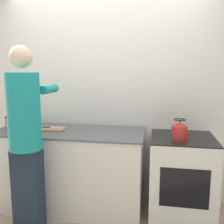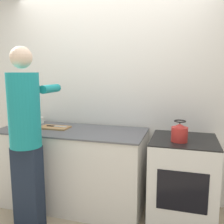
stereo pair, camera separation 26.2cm
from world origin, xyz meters
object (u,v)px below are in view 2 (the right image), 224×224
at_px(person, 26,132).
at_px(cutting_board, 54,127).
at_px(oven, 182,181).
at_px(kettle, 179,133).
at_px(bowl_prep, 36,120).
at_px(canister_jar, 19,121).
at_px(knife, 56,126).

bearing_deg(person, cutting_board, 91.37).
bearing_deg(person, oven, 20.03).
relative_size(oven, kettle, 4.30).
bearing_deg(oven, bowl_prep, 173.15).
distance_m(person, canister_jar, 0.72).
bearing_deg(cutting_board, kettle, -5.69).
bearing_deg(person, bowl_prep, 116.76).
height_order(person, kettle, person).
bearing_deg(knife, person, -90.57).
relative_size(cutting_board, canister_jar, 2.19).
relative_size(person, knife, 7.12).
bearing_deg(bowl_prep, person, -63.24).
relative_size(knife, bowl_prep, 1.30).
bearing_deg(bowl_prep, canister_jar, -113.15).
height_order(kettle, bowl_prep, kettle).
distance_m(bowl_prep, canister_jar, 0.24).
height_order(oven, kettle, kettle).
height_order(person, bowl_prep, person).
bearing_deg(cutting_board, bowl_prep, 153.14).
bearing_deg(person, knife, 90.08).
xyz_separation_m(person, knife, (-0.00, 0.59, -0.06)).
bearing_deg(canister_jar, knife, 6.07).
height_order(oven, cutting_board, cutting_board).
xyz_separation_m(person, kettle, (1.43, 0.43, -0.01)).
relative_size(kettle, canister_jar, 1.30).
xyz_separation_m(oven, cutting_board, (-1.50, 0.04, 0.47)).
relative_size(cutting_board, knife, 1.39).
xyz_separation_m(oven, knife, (-1.48, 0.05, 0.48)).
distance_m(person, cutting_board, 0.58).
height_order(cutting_board, knife, knife).
bearing_deg(knife, canister_jar, -174.58).
relative_size(oven, bowl_prep, 4.60).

